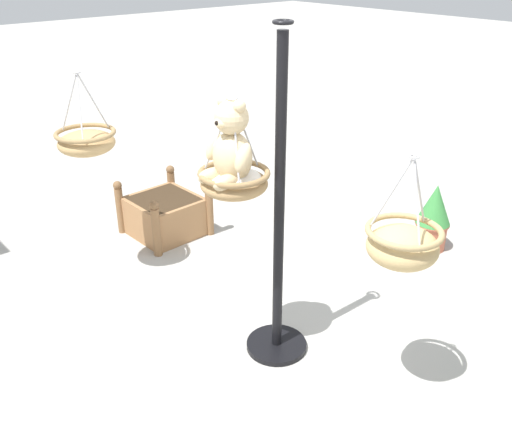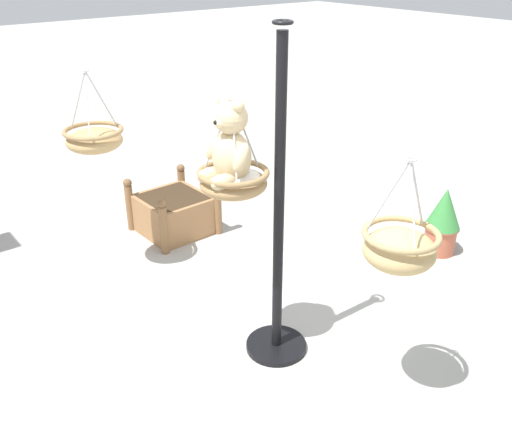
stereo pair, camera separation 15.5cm
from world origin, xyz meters
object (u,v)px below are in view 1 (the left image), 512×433
object	(u,v)px
display_pole_central	(278,266)
teddy_bear	(230,147)
hanging_basket_right_low	(86,141)
wooden_planter_box	(165,214)
hanging_basket_left_high	(403,244)
hanging_basket_with_teddy	(234,181)
potted_plant_tall_leafy	(433,216)

from	to	relation	value
display_pole_central	teddy_bear	xyz separation A→B (m)	(0.15, 0.27, 0.87)
hanging_basket_right_low	wooden_planter_box	world-z (taller)	hanging_basket_right_low
hanging_basket_left_high	display_pole_central	bearing A→B (deg)	13.46
hanging_basket_with_teddy	potted_plant_tall_leafy	bearing A→B (deg)	-90.88
hanging_basket_left_high	hanging_basket_right_low	distance (m)	2.65
display_pole_central	wooden_planter_box	distance (m)	2.15
hanging_basket_with_teddy	potted_plant_tall_leafy	distance (m)	2.60
teddy_bear	potted_plant_tall_leafy	bearing A→B (deg)	-90.87
hanging_basket_with_teddy	hanging_basket_left_high	xyz separation A→B (m)	(-0.96, -0.44, -0.21)
teddy_bear	potted_plant_tall_leafy	size ratio (longest dim) A/B	0.80
hanging_basket_left_high	hanging_basket_right_low	world-z (taller)	hanging_basket_right_low
display_pole_central	hanging_basket_left_high	xyz separation A→B (m)	(-0.81, -0.19, 0.44)
display_pole_central	hanging_basket_left_high	distance (m)	0.94
display_pole_central	hanging_basket_right_low	size ratio (longest dim) A/B	3.46
hanging_basket_with_teddy	hanging_basket_right_low	distance (m)	1.62
hanging_basket_with_teddy	hanging_basket_right_low	world-z (taller)	hanging_basket_with_teddy
hanging_basket_left_high	potted_plant_tall_leafy	world-z (taller)	hanging_basket_left_high
hanging_basket_left_high	wooden_planter_box	distance (m)	3.03
wooden_planter_box	hanging_basket_left_high	bearing A→B (deg)	176.27
hanging_basket_with_teddy	wooden_planter_box	bearing A→B (deg)	-18.28
display_pole_central	hanging_basket_with_teddy	world-z (taller)	display_pole_central
teddy_bear	hanging_basket_left_high	xyz separation A→B (m)	(-0.96, -0.47, -0.44)
hanging_basket_with_teddy	teddy_bear	world-z (taller)	teddy_bear
display_pole_central	potted_plant_tall_leafy	distance (m)	2.18
hanging_basket_right_low	wooden_planter_box	xyz separation A→B (m)	(0.32, -0.86, -1.03)
display_pole_central	teddy_bear	distance (m)	0.93
teddy_bear	potted_plant_tall_leafy	world-z (taller)	teddy_bear
hanging_basket_with_teddy	potted_plant_tall_leafy	size ratio (longest dim) A/B	0.94
hanging_basket_left_high	potted_plant_tall_leafy	xyz separation A→B (m)	(0.93, -1.95, -0.79)
hanging_basket_right_low	teddy_bear	bearing A→B (deg)	-172.89
hanging_basket_right_low	display_pole_central	bearing A→B (deg)	-164.84
teddy_bear	wooden_planter_box	world-z (taller)	teddy_bear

